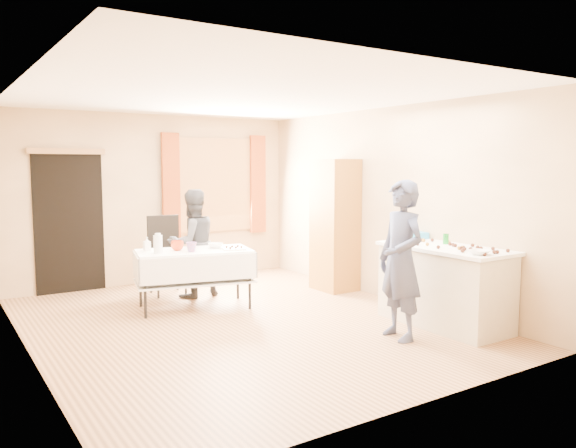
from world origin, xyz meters
TOP-DOWN VIEW (x-y plane):
  - floor at (0.00, 0.00)m, footprint 4.50×5.50m
  - ceiling at (0.00, 0.00)m, footprint 4.50×5.50m
  - wall_back at (0.00, 2.76)m, footprint 4.50×0.02m
  - wall_front at (0.00, -2.76)m, footprint 4.50×0.02m
  - wall_left at (-2.26, 0.00)m, footprint 0.02×5.50m
  - wall_right at (2.26, 0.00)m, footprint 0.02×5.50m
  - window_frame at (1.00, 2.72)m, footprint 1.32×0.06m
  - window_pane at (1.00, 2.71)m, footprint 1.20×0.02m
  - curtain_left at (0.22, 2.67)m, footprint 0.28×0.06m
  - curtain_right at (1.78, 2.67)m, footprint 0.28×0.06m
  - doorway at (-1.30, 2.73)m, footprint 0.95×0.04m
  - door_lintel at (-1.30, 2.70)m, footprint 1.05×0.06m
  - cabinet at (1.99, 0.79)m, footprint 0.50×0.60m
  - counter at (1.89, -1.37)m, footprint 0.73×1.53m
  - party_table at (-0.18, 0.91)m, footprint 1.59×1.06m
  - chair at (-0.18, 1.86)m, footprint 0.49×0.49m
  - girl at (1.12, -1.46)m, footprint 0.70×0.53m
  - woman at (0.06, 1.49)m, footprint 0.83×0.69m
  - soda_can at (2.04, -1.24)m, footprint 0.09×0.09m
  - mixing_bowl at (1.72, -1.97)m, footprint 0.27×0.27m
  - foam_block at (1.81, -0.78)m, footprint 0.17×0.13m
  - blue_basket at (2.08, -0.70)m, footprint 0.33×0.24m
  - pitcher at (-0.65, 0.92)m, footprint 0.15×0.15m
  - cup_red at (-0.37, 0.99)m, footprint 0.16×0.16m
  - cup_rainbow at (-0.27, 0.78)m, footprint 0.21×0.21m
  - small_bowl at (0.14, 0.93)m, footprint 0.36×0.36m
  - pastry_tray at (0.26, 0.66)m, footprint 0.33×0.28m
  - bottle at (-0.69, 1.20)m, footprint 0.08×0.08m
  - cake_balls at (1.88, -1.55)m, footprint 0.48×1.14m

SIDE VIEW (x-z plane):
  - floor at x=0.00m, z-range -0.02..0.00m
  - chair at x=-0.18m, z-range -0.22..0.89m
  - party_table at x=-0.18m, z-range 0.07..0.82m
  - counter at x=1.89m, z-range 0.00..0.91m
  - woman at x=0.06m, z-range 0.00..1.50m
  - pastry_tray at x=0.26m, z-range 0.75..0.77m
  - small_bowl at x=0.14m, z-range 0.75..0.81m
  - cup_rainbow at x=-0.27m, z-range 0.75..0.87m
  - cup_red at x=-0.37m, z-range 0.75..0.87m
  - bottle at x=-0.69m, z-range 0.75..0.92m
  - girl at x=1.12m, z-range 0.00..1.67m
  - pitcher at x=-0.65m, z-range 0.75..0.97m
  - cake_balls at x=1.88m, z-range 0.91..0.95m
  - mixing_bowl at x=1.72m, z-range 0.91..0.96m
  - foam_block at x=1.81m, z-range 0.91..0.99m
  - blue_basket at x=2.08m, z-range 0.91..0.99m
  - cabinet at x=1.99m, z-range 0.00..1.91m
  - soda_can at x=2.04m, z-range 0.91..1.03m
  - doorway at x=-1.30m, z-range 0.00..2.00m
  - wall_back at x=0.00m, z-range 0.00..2.60m
  - wall_front at x=0.00m, z-range 0.00..2.60m
  - wall_left at x=-2.26m, z-range 0.00..2.60m
  - wall_right at x=2.26m, z-range 0.00..2.60m
  - window_frame at x=1.00m, z-range 0.74..2.26m
  - window_pane at x=1.00m, z-range 0.80..2.20m
  - curtain_left at x=0.22m, z-range 0.67..2.33m
  - curtain_right at x=1.78m, z-range 0.67..2.33m
  - door_lintel at x=-1.30m, z-range 1.98..2.06m
  - ceiling at x=0.00m, z-range 2.60..2.62m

